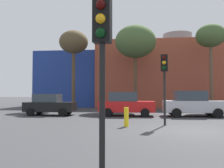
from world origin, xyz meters
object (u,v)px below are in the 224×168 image
parked_car_0 (50,105)px  bare_tree_1 (211,37)px  parked_car_1 (126,104)px  bollard_yellow_0 (126,117)px  traffic_light_near_left (102,45)px  traffic_light_island (164,73)px  bare_tree_2 (74,43)px  parked_car_2 (193,104)px  bare_tree_0 (135,42)px

parked_car_0 → bare_tree_1: bare_tree_1 is taller
parked_car_1 → bollard_yellow_0: size_ratio=4.23×
traffic_light_near_left → bollard_yellow_0: bearing=-174.7°
parked_car_0 → bare_tree_1: size_ratio=0.44×
traffic_light_island → bare_tree_2: (-8.18, 11.96, 4.36)m
bollard_yellow_0 → parked_car_2: bearing=50.8°
parked_car_1 → bare_tree_0: 8.93m
parked_car_0 → traffic_light_near_left: 14.61m
traffic_light_near_left → bollard_yellow_0: size_ratio=3.67×
bollard_yellow_0 → bare_tree_1: bearing=56.7°
bare_tree_1 → bare_tree_2: bearing=179.4°
bare_tree_1 → bollard_yellow_0: 16.41m
parked_car_0 → bollard_yellow_0: parked_car_0 is taller
parked_car_0 → parked_car_1: parked_car_1 is taller
traffic_light_island → bare_tree_2: bare_tree_2 is taller
parked_car_1 → bare_tree_2: (-5.91, 6.84, 6.25)m
parked_car_2 → bare_tree_1: bare_tree_1 is taller
traffic_light_near_left → bare_tree_2: bearing=-156.6°
parked_car_0 → parked_car_2: 10.90m
parked_car_1 → parked_car_2: 4.93m
parked_car_1 → bollard_yellow_0: (0.25, -5.74, -0.40)m
parked_car_2 → bare_tree_1: 9.96m
parked_car_2 → bare_tree_0: bare_tree_0 is taller
parked_car_0 → bare_tree_2: 9.31m
parked_car_2 → traffic_light_island: bearing=-117.5°
parked_car_2 → traffic_light_near_left: 14.16m
parked_car_0 → traffic_light_near_left: size_ratio=1.06×
parked_car_2 → bollard_yellow_0: 7.42m
parked_car_1 → traffic_light_island: traffic_light_island is taller
bare_tree_1 → traffic_light_near_left: bearing=-112.8°
bollard_yellow_0 → traffic_light_near_left: bearing=-91.6°
traffic_light_near_left → bare_tree_0: bare_tree_0 is taller
parked_car_0 → parked_car_2: parked_car_2 is taller
bare_tree_0 → bare_tree_2: (-6.68, 0.41, 0.10)m
bare_tree_2 → traffic_light_island: bearing=-55.6°
parked_car_1 → parked_car_2: parked_car_2 is taller
bare_tree_2 → bollard_yellow_0: size_ratio=8.68×
parked_car_2 → parked_car_1: bearing=-180.0°
traffic_light_near_left → bare_tree_1: bare_tree_1 is taller
parked_car_2 → traffic_light_near_left: traffic_light_near_left is taller
traffic_light_island → bollard_yellow_0: bearing=-60.0°
bare_tree_1 → bollard_yellow_0: bearing=-123.3°
bare_tree_0 → bare_tree_2: bare_tree_0 is taller
traffic_light_island → bollard_yellow_0: 3.11m
parked_car_1 → bare_tree_0: size_ratio=0.47×
traffic_light_near_left → bare_tree_1: (8.36, 19.87, 4.79)m
bare_tree_2 → bollard_yellow_0: (6.16, -12.58, -6.65)m
parked_car_0 → traffic_light_near_left: traffic_light_near_left is taller
bollard_yellow_0 → parked_car_1: bearing=92.5°
traffic_light_near_left → bare_tree_0: (0.73, 19.61, 4.39)m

